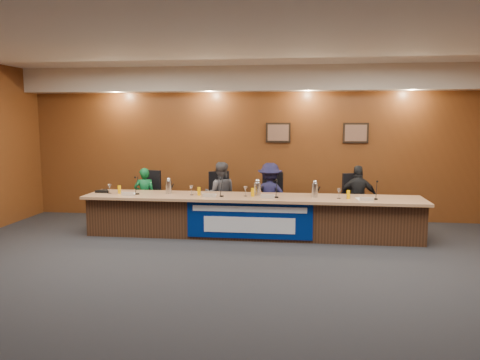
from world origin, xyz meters
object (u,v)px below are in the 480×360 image
object	(u,v)px
panelist_c	(270,195)
office_chair_b	(221,202)
office_chair_c	(270,203)
panelist_d	(358,198)
carafe_right	(315,190)
banner	(249,220)
office_chair_a	(146,200)
dais_body	(252,217)
carafe_mid	(257,189)
speakerphone	(104,191)
panelist_b	(220,194)
carafe_left	(169,187)
panelist_a	(145,196)
office_chair_d	(357,205)

from	to	relation	value
panelist_c	office_chair_b	xyz separation A→B (m)	(-0.99, 0.10, -0.16)
panelist_c	office_chair_c	size ratio (longest dim) A/B	2.68
panelist_d	carafe_right	distance (m)	1.14
office_chair_b	carafe_right	size ratio (longest dim) A/B	1.92
banner	office_chair_a	xyz separation A→B (m)	(-2.26, 1.22, 0.10)
dais_body	carafe_right	size ratio (longest dim) A/B	23.95
carafe_mid	carafe_right	size ratio (longest dim) A/B	0.93
panelist_d	banner	bearing A→B (deg)	32.69
banner	speakerphone	distance (m)	2.89
panelist_b	panelist_c	size ratio (longest dim) A/B	1.01
banner	carafe_mid	size ratio (longest dim) A/B	9.46
panelist_d	carafe_left	distance (m)	3.62
panelist_c	panelist_d	bearing A→B (deg)	-176.77
panelist_a	carafe_mid	distance (m)	2.47
panelist_b	office_chair_a	size ratio (longest dim) A/B	2.70
carafe_left	banner	bearing A→B (deg)	-16.62
panelist_b	office_chair_d	distance (m)	2.69
carafe_mid	carafe_right	bearing A→B (deg)	-4.03
office_chair_b	office_chair_c	xyz separation A→B (m)	(0.99, 0.00, 0.00)
office_chair_b	speakerphone	xyz separation A→B (m)	(-2.13, -0.80, 0.30)
panelist_a	speakerphone	xyz separation A→B (m)	(-0.57, -0.70, 0.20)
dais_body	office_chair_c	world-z (taller)	dais_body
dais_body	carafe_right	world-z (taller)	carafe_right
banner	carafe_left	size ratio (longest dim) A/B	9.20
dais_body	office_chair_c	size ratio (longest dim) A/B	12.50
panelist_d	carafe_right	xyz separation A→B (m)	(-0.85, -0.73, 0.25)
office_chair_c	speakerphone	world-z (taller)	speakerphone
dais_body	carafe_mid	xyz separation A→B (m)	(0.10, 0.05, 0.52)
banner	carafe_right	distance (m)	1.30
panelist_d	speakerphone	world-z (taller)	panelist_d
carafe_left	carafe_right	world-z (taller)	carafe_right
dais_body	office_chair_d	size ratio (longest dim) A/B	12.50
panelist_d	office_chair_d	size ratio (longest dim) A/B	2.63
carafe_mid	panelist_d	bearing A→B (deg)	19.14
dais_body	panelist_a	xyz separation A→B (m)	(-2.26, 0.71, 0.23)
office_chair_a	speakerphone	distance (m)	1.02
office_chair_d	speakerphone	xyz separation A→B (m)	(-4.81, -0.80, 0.30)
panelist_c	carafe_mid	size ratio (longest dim) A/B	5.54
speakerphone	panelist_c	bearing A→B (deg)	12.61
carafe_right	carafe_left	bearing A→B (deg)	178.47
panelist_c	panelist_d	size ratio (longest dim) A/B	1.02
panelist_d	office_chair_c	size ratio (longest dim) A/B	2.63
office_chair_d	office_chair_a	bearing A→B (deg)	157.71
banner	office_chair_d	distance (m)	2.33
panelist_c	office_chair_a	bearing A→B (deg)	0.99
office_chair_b	office_chair_d	world-z (taller)	same
panelist_d	dais_body	bearing A→B (deg)	22.81
banner	speakerphone	xyz separation A→B (m)	(-2.83, 0.42, 0.40)
office_chair_b	banner	bearing A→B (deg)	-82.25
dais_body	carafe_right	distance (m)	1.25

